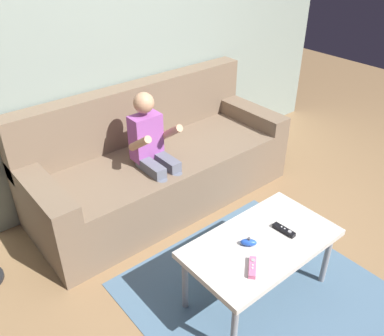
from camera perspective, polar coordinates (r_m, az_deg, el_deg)
ground_plane at (r=2.66m, az=11.82°, el=-16.85°), size 9.06×9.06×0.00m
wall_back at (r=3.13m, az=-10.69°, el=18.18°), size 4.53×0.05×2.50m
couch at (r=3.21m, az=-4.78°, el=0.51°), size 2.05×0.80×0.88m
person_seated_on_couch at (r=2.88m, az=-5.40°, el=2.39°), size 0.31×0.38×0.96m
coffee_table at (r=2.37m, az=9.66°, el=-10.79°), size 0.89×0.50×0.42m
area_rug at (r=2.63m, az=8.89°, el=-16.83°), size 1.39×1.32×0.01m
game_remote_black_near_edge at (r=2.41m, az=12.76°, el=-8.49°), size 0.04×0.14×0.03m
nunchuk_blue at (r=2.29m, az=7.93°, el=-10.27°), size 0.09×0.09×0.05m
game_remote_pink_far_corner at (r=2.17m, az=8.47°, el=-13.60°), size 0.13×0.12×0.03m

